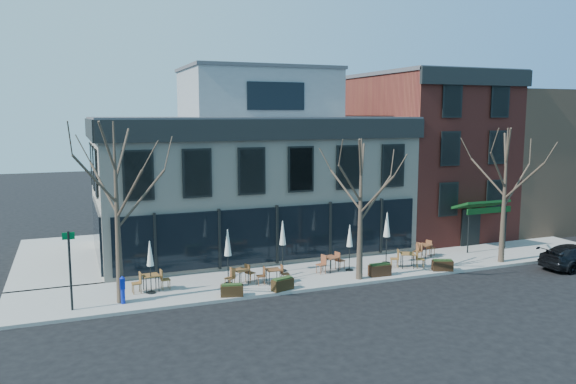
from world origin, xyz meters
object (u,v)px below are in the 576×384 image
object	(u,v)px
cafe_set_0	(151,281)
umbrella_0	(150,256)
call_box	(123,289)
parked_sedan	(576,256)

from	to	relation	value
cafe_set_0	umbrella_0	size ratio (longest dim) A/B	0.74
call_box	cafe_set_0	distance (m)	1.94
parked_sedan	cafe_set_0	bearing A→B (deg)	76.89
call_box	cafe_set_0	size ratio (longest dim) A/B	0.68
parked_sedan	umbrella_0	size ratio (longest dim) A/B	1.81
parked_sedan	umbrella_0	bearing A→B (deg)	77.70
cafe_set_0	umbrella_0	xyz separation A→B (m)	(-0.04, -0.31, 1.26)
call_box	cafe_set_0	xyz separation A→B (m)	(1.39, 1.33, -0.17)
cafe_set_0	parked_sedan	bearing A→B (deg)	-9.95
parked_sedan	umbrella_0	distance (m)	22.65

